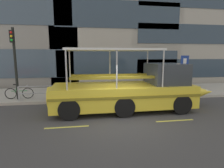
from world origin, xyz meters
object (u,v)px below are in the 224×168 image
at_px(traffic_light_pole, 15,57).
at_px(pedestrian_near_bow, 156,78).
at_px(parking_sign, 184,68).
at_px(leaned_bicycle, 19,93).
at_px(duck_tour_boat, 133,90).

bearing_deg(traffic_light_pole, pedestrian_near_bow, 6.96).
xyz_separation_m(parking_sign, leaned_bicycle, (-11.24, 0.20, -1.49)).
bearing_deg(leaned_bicycle, duck_tour_boat, -22.99).
relative_size(traffic_light_pole, pedestrian_near_bow, 2.63).
relative_size(parking_sign, leaned_bicycle, 1.58).
xyz_separation_m(traffic_light_pole, parking_sign, (11.28, -0.04, -0.80)).
bearing_deg(parking_sign, traffic_light_pole, 179.82).
distance_m(leaned_bicycle, pedestrian_near_bow, 9.70).
bearing_deg(pedestrian_near_bow, duck_tour_boat, -126.89).
relative_size(traffic_light_pole, parking_sign, 1.61).
distance_m(leaned_bicycle, duck_tour_boat, 7.32).
relative_size(traffic_light_pole, leaned_bicycle, 2.54).
height_order(parking_sign, pedestrian_near_bow, parking_sign).
xyz_separation_m(parking_sign, duck_tour_boat, (-4.51, -2.65, -0.97)).
xyz_separation_m(leaned_bicycle, pedestrian_near_bow, (9.62, 1.01, 0.64)).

